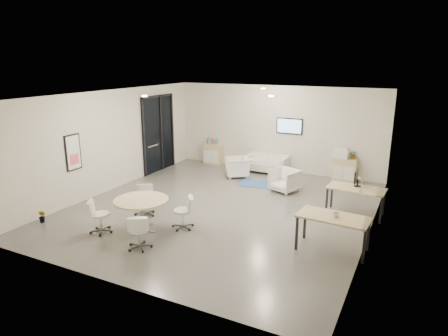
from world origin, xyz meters
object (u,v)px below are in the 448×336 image
desk_rear (356,191)px  desk_front (334,220)px  loveseat (267,164)px  sideboard_left (213,154)px  armchair_left (237,166)px  round_table (141,202)px  armchair_right (285,179)px  sideboard_right (344,169)px

desk_rear → desk_front: 2.37m
loveseat → desk_front: size_ratio=0.97×
sideboard_left → desk_front: bearing=-42.8°
loveseat → armchair_left: armchair_left is taller
desk_front → round_table: 4.56m
loveseat → desk_rear: (3.66, -2.99, 0.39)m
loveseat → armchair_right: armchair_right is taller
armchair_right → round_table: bearing=-95.7°
sideboard_left → sideboard_right: 5.20m
armchair_right → loveseat: bearing=145.0°
armchair_left → round_table: (-0.14, -5.30, 0.33)m
desk_front → armchair_left: bearing=139.8°
sideboard_left → armchair_right: sideboard_left is taller
sideboard_left → desk_rear: bearing=-27.5°
desk_rear → round_table: round_table is taller
armchair_left → desk_rear: armchair_left is taller
loveseat → armchair_right: 2.32m
sideboard_left → loveseat: 2.42m
sideboard_left → sideboard_right: bearing=-0.1°
loveseat → sideboard_right: bearing=4.4°
sideboard_left → desk_front: (5.96, -5.52, 0.31)m
armchair_left → desk_front: bearing=13.2°
sideboard_left → armchair_right: size_ratio=1.03×
armchair_left → sideboard_left: bearing=-159.3°
sideboard_right → armchair_left: (-3.54, -1.26, -0.01)m
sideboard_left → sideboard_right: sideboard_left is taller
sideboard_left → desk_rear: 6.85m
desk_rear → desk_front: desk_front is taller
sideboard_left → armchair_left: sideboard_left is taller
armchair_left → armchair_right: 2.22m
armchair_right → desk_rear: armchair_right is taller
loveseat → desk_rear: 4.74m
armchair_left → desk_front: (4.31, -4.26, 0.32)m
armchair_left → desk_rear: size_ratio=0.51×
desk_front → round_table: bearing=-162.3°
loveseat → round_table: (-0.89, -6.39, 0.42)m
armchair_left → round_table: 5.31m
sideboard_left → sideboard_right: (5.20, -0.01, -0.01)m
sideboard_left → sideboard_right: size_ratio=1.02×
sideboard_left → armchair_left: size_ratio=1.04×
loveseat → armchair_left: 1.33m
sideboard_right → armchair_right: sideboard_right is taller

